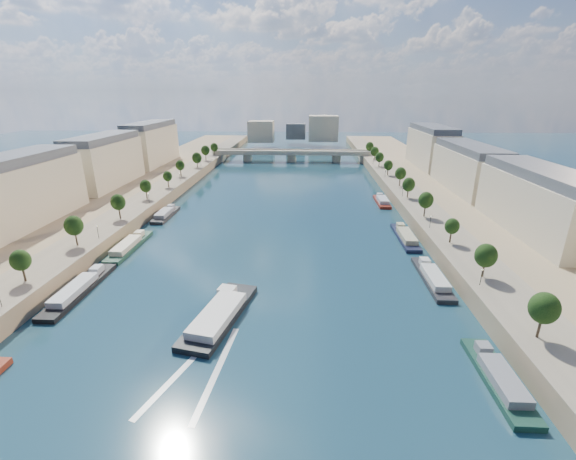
# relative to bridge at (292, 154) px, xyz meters

# --- Properties ---
(ground) EXTENTS (700.00, 700.00, 0.00)m
(ground) POSITION_rel_bridge_xyz_m (0.00, -139.55, -5.08)
(ground) COLOR #0D2E39
(ground) RESTS_ON ground
(quay_left) EXTENTS (44.00, 520.00, 5.00)m
(quay_left) POSITION_rel_bridge_xyz_m (-72.00, -139.55, -2.58)
(quay_left) COLOR #9E8460
(quay_left) RESTS_ON ground
(quay_right) EXTENTS (44.00, 520.00, 5.00)m
(quay_right) POSITION_rel_bridge_xyz_m (72.00, -139.55, -2.58)
(quay_right) COLOR #9E8460
(quay_right) RESTS_ON ground
(pave_left) EXTENTS (14.00, 520.00, 0.10)m
(pave_left) POSITION_rel_bridge_xyz_m (-57.00, -139.55, -0.03)
(pave_left) COLOR gray
(pave_left) RESTS_ON quay_left
(pave_right) EXTENTS (14.00, 520.00, 0.10)m
(pave_right) POSITION_rel_bridge_xyz_m (57.00, -139.55, -0.03)
(pave_right) COLOR gray
(pave_right) RESTS_ON quay_right
(trees_left) EXTENTS (4.80, 268.80, 8.26)m
(trees_left) POSITION_rel_bridge_xyz_m (-55.00, -137.55, 5.39)
(trees_left) COLOR #382B1E
(trees_left) RESTS_ON ground
(trees_right) EXTENTS (4.80, 268.80, 8.26)m
(trees_right) POSITION_rel_bridge_xyz_m (55.00, -129.55, 5.39)
(trees_right) COLOR #382B1E
(trees_right) RESTS_ON ground
(lamps_left) EXTENTS (0.36, 200.36, 4.28)m
(lamps_left) POSITION_rel_bridge_xyz_m (-52.50, -149.55, 2.70)
(lamps_left) COLOR black
(lamps_left) RESTS_ON ground
(lamps_right) EXTENTS (0.36, 200.36, 4.28)m
(lamps_right) POSITION_rel_bridge_xyz_m (52.50, -134.55, 2.70)
(lamps_right) COLOR black
(lamps_right) RESTS_ON ground
(buildings_left) EXTENTS (16.00, 226.00, 23.20)m
(buildings_left) POSITION_rel_bridge_xyz_m (-85.00, -127.55, 11.37)
(buildings_left) COLOR beige
(buildings_left) RESTS_ON ground
(buildings_right) EXTENTS (16.00, 226.00, 23.20)m
(buildings_right) POSITION_rel_bridge_xyz_m (85.00, -127.55, 11.37)
(buildings_right) COLOR beige
(buildings_right) RESTS_ON ground
(skyline) EXTENTS (79.00, 42.00, 22.00)m
(skyline) POSITION_rel_bridge_xyz_m (3.19, 79.97, 9.57)
(skyline) COLOR beige
(skyline) RESTS_ON ground
(bridge) EXTENTS (112.00, 12.00, 8.15)m
(bridge) POSITION_rel_bridge_xyz_m (0.00, 0.00, 0.00)
(bridge) COLOR #C1B79E
(bridge) RESTS_ON ground
(tour_barge) EXTENTS (13.50, 28.69, 3.77)m
(tour_barge) POSITION_rel_bridge_xyz_m (-7.45, -203.99, -4.04)
(tour_barge) COLOR black
(tour_barge) RESTS_ON ground
(wake) EXTENTS (12.95, 26.00, 0.04)m
(wake) POSITION_rel_bridge_xyz_m (-7.45, -220.60, -5.06)
(wake) COLOR silver
(wake) RESTS_ON ground
(moored_barges_left) EXTENTS (5.00, 148.98, 3.60)m
(moored_barges_left) POSITION_rel_bridge_xyz_m (-45.50, -195.89, -4.24)
(moored_barges_left) COLOR #171A34
(moored_barges_left) RESTS_ON ground
(moored_barges_right) EXTENTS (5.00, 165.00, 3.60)m
(moored_barges_right) POSITION_rel_bridge_xyz_m (45.50, -183.86, -4.24)
(moored_barges_right) COLOR black
(moored_barges_right) RESTS_ON ground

